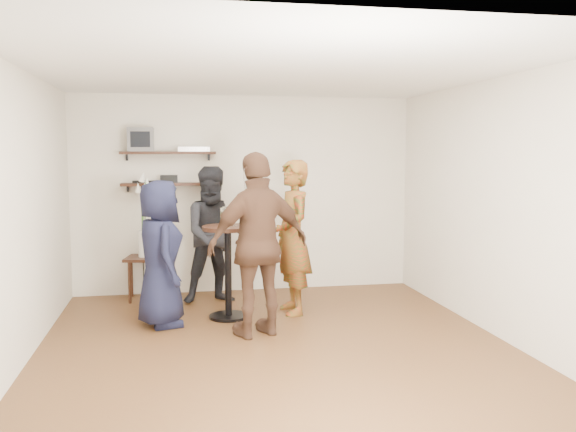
% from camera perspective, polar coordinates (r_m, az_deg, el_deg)
% --- Properties ---
extents(room, '(4.58, 5.08, 2.68)m').
position_cam_1_polar(room, '(5.69, -1.10, 0.35)').
color(room, '#472617').
rests_on(room, ground).
extents(shelf_upper, '(1.20, 0.25, 0.04)m').
position_cam_1_polar(shelf_upper, '(7.96, -11.15, 5.82)').
color(shelf_upper, black).
rests_on(shelf_upper, room).
extents(shelf_lower, '(1.20, 0.25, 0.04)m').
position_cam_1_polar(shelf_lower, '(7.97, -11.09, 2.94)').
color(shelf_lower, black).
rests_on(shelf_lower, room).
extents(crt_monitor, '(0.32, 0.30, 0.30)m').
position_cam_1_polar(crt_monitor, '(7.97, -13.61, 6.97)').
color(crt_monitor, '#59595B').
rests_on(crt_monitor, shelf_upper).
extents(dvd_deck, '(0.40, 0.24, 0.06)m').
position_cam_1_polar(dvd_deck, '(7.96, -8.82, 6.20)').
color(dvd_deck, silver).
rests_on(dvd_deck, shelf_upper).
extents(radio, '(0.22, 0.10, 0.10)m').
position_cam_1_polar(radio, '(7.96, -11.08, 3.43)').
color(radio, black).
rests_on(radio, shelf_lower).
extents(power_strip, '(0.30, 0.05, 0.03)m').
position_cam_1_polar(power_strip, '(8.02, -13.29, 3.15)').
color(power_strip, black).
rests_on(power_strip, shelf_lower).
extents(side_table, '(0.53, 0.53, 0.55)m').
position_cam_1_polar(side_table, '(7.91, -13.23, -4.37)').
color(side_table, black).
rests_on(side_table, room).
extents(vase_lilies, '(0.20, 0.21, 1.08)m').
position_cam_1_polar(vase_lilies, '(7.85, -13.32, -1.27)').
color(vase_lilies, silver).
rests_on(vase_lilies, side_table).
extents(drinks_table, '(0.57, 0.57, 1.04)m').
position_cam_1_polar(drinks_table, '(6.85, -5.63, -4.04)').
color(drinks_table, black).
rests_on(drinks_table, room).
extents(wine_glass_fl, '(0.07, 0.07, 0.20)m').
position_cam_1_polar(wine_glass_fl, '(6.75, -6.08, 0.20)').
color(wine_glass_fl, silver).
rests_on(wine_glass_fl, drinks_table).
extents(wine_glass_fr, '(0.07, 0.07, 0.22)m').
position_cam_1_polar(wine_glass_fr, '(6.76, -5.05, 0.31)').
color(wine_glass_fr, silver).
rests_on(wine_glass_fr, drinks_table).
extents(wine_glass_bl, '(0.07, 0.07, 0.21)m').
position_cam_1_polar(wine_glass_bl, '(6.85, -5.86, 0.31)').
color(wine_glass_bl, silver).
rests_on(wine_glass_bl, drinks_table).
extents(wine_glass_br, '(0.07, 0.07, 0.21)m').
position_cam_1_polar(wine_glass_br, '(6.80, -5.46, 0.31)').
color(wine_glass_br, silver).
rests_on(wine_glass_br, drinks_table).
extents(person_plaid, '(0.50, 0.69, 1.77)m').
position_cam_1_polar(person_plaid, '(7.00, 0.44, -1.98)').
color(person_plaid, red).
rests_on(person_plaid, room).
extents(person_dark, '(0.89, 0.73, 1.69)m').
position_cam_1_polar(person_dark, '(7.55, -6.83, -1.77)').
color(person_dark, black).
rests_on(person_dark, room).
extents(person_navy, '(0.66, 0.86, 1.57)m').
position_cam_1_polar(person_navy, '(6.64, -11.88, -3.46)').
color(person_navy, black).
rests_on(person_navy, room).
extents(person_brown, '(1.18, 0.79, 1.86)m').
position_cam_1_polar(person_brown, '(6.13, -2.75, -2.71)').
color(person_brown, '#4B2F20').
rests_on(person_brown, room).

